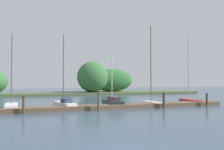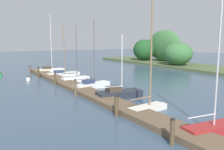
% 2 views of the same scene
% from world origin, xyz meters
% --- Properties ---
extents(dock_pier, '(30.94, 1.80, 0.35)m').
position_xyz_m(dock_pier, '(0.00, 14.23, 0.17)').
color(dock_pier, brown).
rests_on(dock_pier, ground).
extents(far_shore, '(59.17, 8.00, 6.63)m').
position_xyz_m(far_shore, '(-2.08, 37.96, 2.35)').
color(far_shore, '#4C5B38').
rests_on(far_shore, ground).
extents(sailboat_2, '(1.04, 3.30, 6.32)m').
position_xyz_m(sailboat_2, '(-4.03, 15.88, 0.32)').
color(sailboat_2, white).
rests_on(sailboat_2, ground).
extents(sailboat_3, '(1.59, 4.05, 6.63)m').
position_xyz_m(sailboat_3, '(0.30, 15.80, 0.37)').
color(sailboat_3, white).
rests_on(sailboat_3, ground).
extents(sailboat_4, '(1.65, 4.09, 5.15)m').
position_xyz_m(sailboat_4, '(4.90, 15.91, 0.37)').
color(sailboat_4, '#232833').
rests_on(sailboat_4, ground).
extents(sailboat_5, '(1.22, 3.24, 7.98)m').
position_xyz_m(sailboat_5, '(8.95, 15.58, 0.54)').
color(sailboat_5, silver).
rests_on(sailboat_5, ground).
extents(sailboat_6, '(1.40, 3.31, 7.38)m').
position_xyz_m(sailboat_6, '(13.65, 15.77, 0.37)').
color(sailboat_6, maroon).
rests_on(sailboat_6, ground).
extents(mooring_piling_2, '(0.21, 0.21, 1.31)m').
position_xyz_m(mooring_piling_2, '(-3.09, 13.11, 0.66)').
color(mooring_piling_2, '#4C3D28').
rests_on(mooring_piling_2, ground).
extents(mooring_piling_3, '(0.23, 0.23, 1.46)m').
position_xyz_m(mooring_piling_3, '(2.63, 12.96, 0.74)').
color(mooring_piling_3, brown).
rests_on(mooring_piling_3, ground).
extents(mooring_piling_4, '(0.28, 0.28, 1.32)m').
position_xyz_m(mooring_piling_4, '(8.79, 13.07, 0.67)').
color(mooring_piling_4, '#4C3D28').
rests_on(mooring_piling_4, ground).
extents(mooring_piling_5, '(0.24, 0.24, 1.25)m').
position_xyz_m(mooring_piling_5, '(13.54, 13.01, 0.63)').
color(mooring_piling_5, '#4C3D28').
rests_on(mooring_piling_5, ground).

